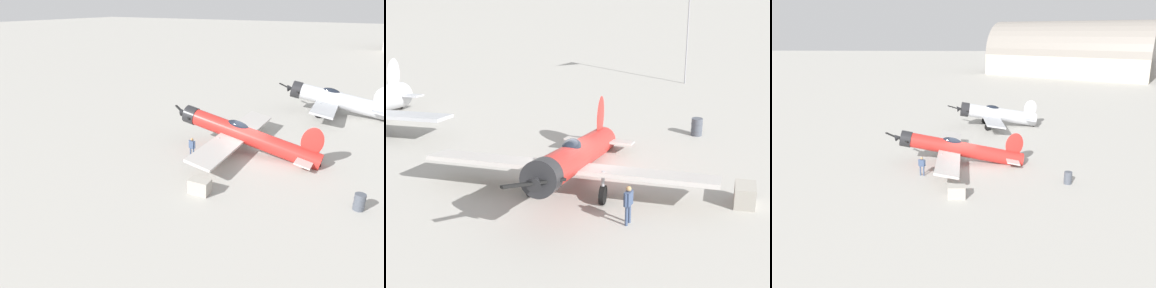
# 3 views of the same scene
# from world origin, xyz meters

# --- Properties ---
(ground_plane) EXTENTS (400.00, 400.00, 0.00)m
(ground_plane) POSITION_xyz_m (0.00, 0.00, 0.00)
(ground_plane) COLOR #A8A59E
(airplane_foreground) EXTENTS (12.20, 12.30, 3.32)m
(airplane_foreground) POSITION_xyz_m (-0.53, -0.02, 1.37)
(airplane_foreground) COLOR red
(airplane_foreground) RESTS_ON ground_plane
(airplane_mid_apron) EXTENTS (10.87, 10.76, 3.32)m
(airplane_mid_apron) POSITION_xyz_m (3.23, 13.49, 1.58)
(airplane_mid_apron) COLOR #B7BABF
(airplane_mid_apron) RESTS_ON ground_plane
(ground_crew_mechanic) EXTENTS (0.60, 0.29, 1.56)m
(ground_crew_mechanic) POSITION_xyz_m (-3.24, -2.97, 0.94)
(ground_crew_mechanic) COLOR #384766
(ground_crew_mechanic) RESTS_ON ground_plane
(equipment_crate) EXTENTS (1.27, 0.90, 0.87)m
(equipment_crate) POSITION_xyz_m (-0.22, -7.10, 0.44)
(equipment_crate) COLOR #9E998E
(equipment_crate) RESTS_ON ground_plane
(fuel_drum) EXTENTS (0.63, 0.63, 0.94)m
(fuel_drum) POSITION_xyz_m (8.07, -4.21, 0.47)
(fuel_drum) COLOR #474C56
(fuel_drum) RESTS_ON ground_plane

